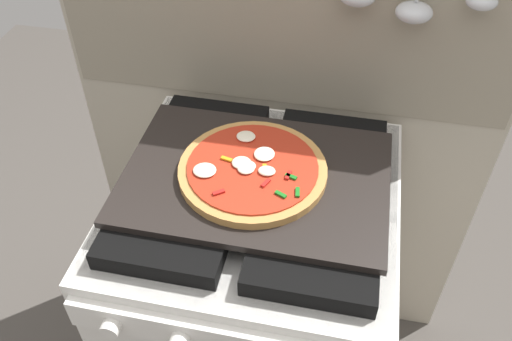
% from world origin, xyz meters
% --- Properties ---
extents(kitchen_backsplash, '(1.10, 0.09, 1.55)m').
position_xyz_m(kitchen_backsplash, '(0.00, 0.33, 0.79)').
color(kitchen_backsplash, '#B2A893').
rests_on(kitchen_backsplash, ground_plane).
extents(stove, '(0.60, 0.64, 0.90)m').
position_xyz_m(stove, '(-0.00, -0.00, 0.45)').
color(stove, white).
rests_on(stove, ground_plane).
extents(baking_tray, '(0.54, 0.38, 0.02)m').
position_xyz_m(baking_tray, '(0.00, 0.00, 0.91)').
color(baking_tray, black).
rests_on(baking_tray, stove).
extents(pizza_left, '(0.30, 0.30, 0.03)m').
position_xyz_m(pizza_left, '(-0.01, -0.00, 0.93)').
color(pizza_left, '#C18947').
rests_on(pizza_left, baking_tray).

